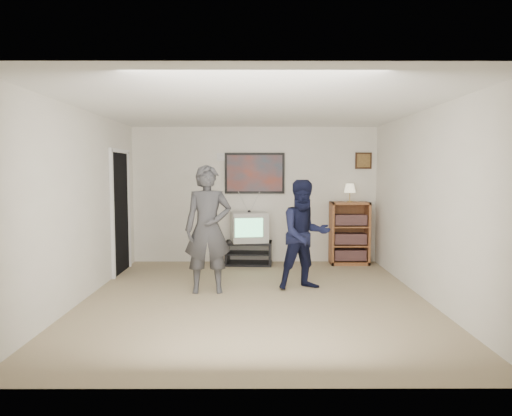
{
  "coord_description": "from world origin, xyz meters",
  "views": [
    {
      "loc": [
        0.0,
        -5.92,
        1.69
      ],
      "look_at": [
        0.02,
        0.74,
        1.15
      ],
      "focal_mm": 32.0,
      "sensor_mm": 36.0,
      "label": 1
    }
  ],
  "objects_px": {
    "bookshelf": "(349,233)",
    "person_short": "(305,235)",
    "person_tall": "(208,229)",
    "crt_television": "(249,227)",
    "media_stand": "(249,253)"
  },
  "relations": [
    {
      "from": "media_stand",
      "to": "person_short",
      "type": "relative_size",
      "value": 0.55
    },
    {
      "from": "crt_television",
      "to": "bookshelf",
      "type": "height_order",
      "value": "bookshelf"
    },
    {
      "from": "media_stand",
      "to": "bookshelf",
      "type": "relative_size",
      "value": 0.77
    },
    {
      "from": "person_tall",
      "to": "bookshelf",
      "type": "bearing_deg",
      "value": 34.11
    },
    {
      "from": "media_stand",
      "to": "bookshelf",
      "type": "xyz_separation_m",
      "value": [
        1.83,
        0.05,
        0.36
      ]
    },
    {
      "from": "person_tall",
      "to": "crt_television",
      "type": "bearing_deg",
      "value": 68.69
    },
    {
      "from": "bookshelf",
      "to": "person_tall",
      "type": "relative_size",
      "value": 0.64
    },
    {
      "from": "bookshelf",
      "to": "person_short",
      "type": "xyz_separation_m",
      "value": [
        -1.01,
        -1.76,
        0.22
      ]
    },
    {
      "from": "crt_television",
      "to": "person_tall",
      "type": "xyz_separation_m",
      "value": [
        -0.55,
        -1.88,
        0.2
      ]
    },
    {
      "from": "crt_television",
      "to": "person_tall",
      "type": "relative_size",
      "value": 0.35
    },
    {
      "from": "person_tall",
      "to": "person_short",
      "type": "height_order",
      "value": "person_tall"
    },
    {
      "from": "media_stand",
      "to": "person_tall",
      "type": "relative_size",
      "value": 0.49
    },
    {
      "from": "media_stand",
      "to": "person_tall",
      "type": "distance_m",
      "value": 2.07
    },
    {
      "from": "bookshelf",
      "to": "person_short",
      "type": "height_order",
      "value": "person_short"
    },
    {
      "from": "bookshelf",
      "to": "person_short",
      "type": "bearing_deg",
      "value": -119.81
    }
  ]
}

